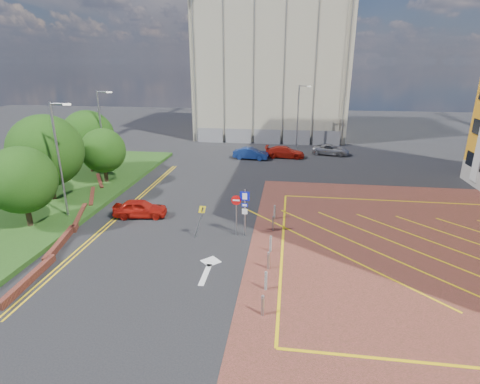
% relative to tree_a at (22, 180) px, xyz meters
% --- Properties ---
extents(ground, '(140.00, 140.00, 0.00)m').
position_rel_tree_a_xyz_m(ground, '(14.00, 0.00, -3.50)').
color(ground, black).
rests_on(ground, ground).
extents(forecourt, '(26.00, 26.00, 0.02)m').
position_rel_tree_a_xyz_m(forecourt, '(28.00, 0.00, -3.49)').
color(forecourt, brown).
rests_on(forecourt, ground).
extents(grass_bed, '(14.00, 32.00, 0.30)m').
position_rel_tree_a_xyz_m(grass_bed, '(-4.00, 6.00, -3.35)').
color(grass_bed, '#224315').
rests_on(grass_bed, ground).
extents(retaining_wall, '(6.06, 20.33, 0.40)m').
position_rel_tree_a_xyz_m(retaining_wall, '(2.20, 2.00, -3.30)').
color(retaining_wall, brown).
rests_on(retaining_wall, ground).
extents(tree_a, '(4.40, 4.40, 5.41)m').
position_rel_tree_a_xyz_m(tree_a, '(0.00, 0.00, 0.00)').
color(tree_a, '#3D2B1C').
rests_on(tree_a, grass_bed).
extents(tree_b, '(5.60, 5.60, 6.74)m').
position_rel_tree_a_xyz_m(tree_b, '(-1.50, 5.00, 0.73)').
color(tree_b, '#3D2B1C').
rests_on(tree_b, grass_bed).
extents(tree_c, '(4.00, 4.00, 4.90)m').
position_rel_tree_a_xyz_m(tree_c, '(0.50, 10.00, -0.31)').
color(tree_c, '#3D2B1C').
rests_on(tree_c, grass_bed).
extents(tree_d, '(5.00, 5.00, 6.08)m').
position_rel_tree_a_xyz_m(tree_d, '(-2.50, 13.00, 0.37)').
color(tree_d, '#3D2B1C').
rests_on(tree_d, grass_bed).
extents(lamp_left_near, '(1.53, 0.16, 8.00)m').
position_rel_tree_a_xyz_m(lamp_left_near, '(1.58, 2.00, 1.16)').
color(lamp_left_near, '#9EA0A8').
rests_on(lamp_left_near, grass_bed).
extents(lamp_left_far, '(1.53, 0.16, 8.00)m').
position_rel_tree_a_xyz_m(lamp_left_far, '(-0.42, 12.00, 1.16)').
color(lamp_left_far, '#9EA0A8').
rests_on(lamp_left_far, grass_bed).
extents(lamp_back, '(1.53, 0.16, 8.00)m').
position_rel_tree_a_xyz_m(lamp_back, '(18.08, 28.00, 0.86)').
color(lamp_back, '#9EA0A8').
rests_on(lamp_back, ground).
extents(sign_cluster, '(1.17, 0.12, 3.20)m').
position_rel_tree_a_xyz_m(sign_cluster, '(14.30, 0.98, -1.55)').
color(sign_cluster, '#9EA0A8').
rests_on(sign_cluster, ground).
extents(warning_sign, '(0.79, 0.43, 2.24)m').
position_rel_tree_a_xyz_m(warning_sign, '(11.76, 0.25, -2.07)').
color(warning_sign, '#9EA0A8').
rests_on(warning_sign, ground).
extents(bollard_row, '(0.14, 11.14, 0.90)m').
position_rel_tree_a_xyz_m(bollard_row, '(16.30, -1.67, -3.03)').
color(bollard_row, '#9EA0A8').
rests_on(bollard_row, forecourt).
extents(construction_building, '(21.20, 19.20, 22.00)m').
position_rel_tree_a_xyz_m(construction_building, '(14.00, 40.00, 7.50)').
color(construction_building, '#B4AC93').
rests_on(construction_building, ground).
extents(construction_fence, '(21.60, 0.06, 2.00)m').
position_rel_tree_a_xyz_m(construction_fence, '(15.00, 30.00, -2.50)').
color(construction_fence, gray).
rests_on(construction_fence, ground).
extents(car_red_left, '(4.02, 2.08, 1.31)m').
position_rel_tree_a_xyz_m(car_red_left, '(6.55, 3.09, -2.85)').
color(car_red_left, '#B4190F').
rests_on(car_red_left, ground).
extents(car_blue_back, '(4.20, 1.85, 1.34)m').
position_rel_tree_a_xyz_m(car_blue_back, '(12.71, 21.26, -2.83)').
color(car_blue_back, navy).
rests_on(car_blue_back, ground).
extents(car_red_back, '(4.69, 2.06, 1.34)m').
position_rel_tree_a_xyz_m(car_red_back, '(16.60, 22.54, -2.83)').
color(car_red_back, '#B51B0F').
rests_on(car_red_back, ground).
extents(car_silver_back, '(4.79, 2.97, 1.24)m').
position_rel_tree_a_xyz_m(car_silver_back, '(22.12, 24.77, -2.88)').
color(car_silver_back, '#9A9BA1').
rests_on(car_silver_back, ground).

